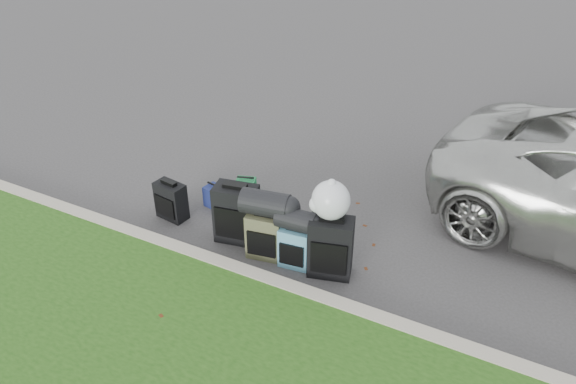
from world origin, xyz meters
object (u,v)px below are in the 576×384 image
at_px(suitcase_teal, 295,247).
at_px(suitcase_large_black_right, 331,247).
at_px(suitcase_large_black_left, 237,214).
at_px(tote_green, 246,189).
at_px(suitcase_olive, 265,235).
at_px(tote_navy, 216,197).
at_px(suitcase_small_black, 171,201).

relative_size(suitcase_teal, suitcase_large_black_right, 0.69).
distance_m(suitcase_large_black_left, suitcase_teal, 0.93).
distance_m(suitcase_large_black_right, tote_green, 2.04).
xyz_separation_m(suitcase_large_black_left, suitcase_olive, (0.50, -0.13, -0.09)).
relative_size(suitcase_large_black_left, tote_navy, 2.56).
height_order(suitcase_large_black_left, tote_navy, suitcase_large_black_left).
distance_m(suitcase_small_black, tote_green, 1.12).
bearing_deg(suitcase_large_black_right, suitcase_olive, 168.28).
bearing_deg(suitcase_small_black, tote_navy, 61.61).
relative_size(suitcase_small_black, tote_navy, 1.74).
relative_size(suitcase_large_black_right, tote_navy, 2.51).
bearing_deg(suitcase_large_black_right, suitcase_large_black_left, 161.28).
height_order(suitcase_small_black, suitcase_olive, suitcase_olive).
xyz_separation_m(suitcase_teal, tote_navy, (-1.60, 0.66, -0.11)).
height_order(suitcase_teal, tote_green, suitcase_teal).
height_order(tote_green, tote_navy, tote_green).
height_order(suitcase_small_black, tote_green, suitcase_small_black).
bearing_deg(suitcase_large_black_left, suitcase_large_black_right, -14.45).
height_order(suitcase_small_black, suitcase_large_black_right, suitcase_large_black_right).
bearing_deg(suitcase_large_black_left, suitcase_small_black, 168.46).
distance_m(suitcase_large_black_left, suitcase_olive, 0.52).
relative_size(suitcase_olive, tote_navy, 1.98).
bearing_deg(suitcase_olive, tote_green, 121.03).
distance_m(tote_green, tote_navy, 0.47).
bearing_deg(tote_green, suitcase_teal, -57.31).
distance_m(suitcase_large_black_left, tote_green, 1.02).
bearing_deg(suitcase_large_black_right, tote_navy, 148.25).
relative_size(suitcase_teal, tote_green, 1.72).
distance_m(suitcase_olive, suitcase_teal, 0.42).
relative_size(suitcase_small_black, suitcase_olive, 0.88).
relative_size(suitcase_olive, suitcase_teal, 1.15).
height_order(suitcase_olive, tote_green, suitcase_olive).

